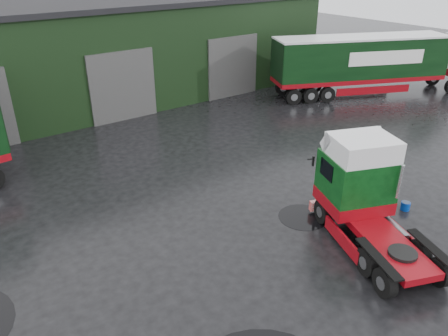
# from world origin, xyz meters

# --- Properties ---
(ground) EXTENTS (100.00, 100.00, 0.00)m
(ground) POSITION_xyz_m (0.00, 0.00, 0.00)
(ground) COLOR black
(warehouse) EXTENTS (32.40, 12.40, 6.30)m
(warehouse) POSITION_xyz_m (2.00, 20.00, 3.16)
(warehouse) COLOR black
(warehouse) RESTS_ON ground
(hero_tractor) EXTENTS (4.34, 6.15, 3.52)m
(hero_tractor) POSITION_xyz_m (3.11, -2.70, 1.76)
(hero_tractor) COLOR #093711
(hero_tractor) RESTS_ON ground
(lorry_right) EXTENTS (15.02, 8.70, 4.02)m
(lorry_right) POSITION_xyz_m (17.00, 9.00, 2.01)
(lorry_right) COLOR silver
(lorry_right) RESTS_ON ground
(wash_bucket) EXTENTS (0.43, 0.43, 0.33)m
(wash_bucket) POSITION_xyz_m (6.22, -1.86, 0.16)
(wash_bucket) COLOR #0733A6
(wash_bucket) RESTS_ON ground
(tree_back_b) EXTENTS (4.40, 4.40, 7.50)m
(tree_back_b) POSITION_xyz_m (10.00, 30.00, 3.75)
(tree_back_b) COLOR black
(tree_back_b) RESTS_ON ground
(puddle_1) EXTENTS (1.84, 1.84, 0.01)m
(puddle_1) POSITION_xyz_m (2.66, 0.12, 0.00)
(puddle_1) COLOR black
(puddle_1) RESTS_ON ground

